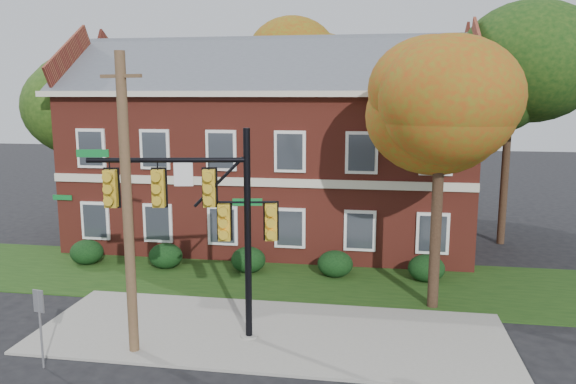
# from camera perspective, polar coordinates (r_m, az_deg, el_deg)

# --- Properties ---
(ground) EXTENTS (120.00, 120.00, 0.00)m
(ground) POSITION_cam_1_polar(r_m,az_deg,el_deg) (16.48, -2.50, -15.64)
(ground) COLOR black
(ground) RESTS_ON ground
(sidewalk) EXTENTS (14.00, 5.00, 0.08)m
(sidewalk) POSITION_cam_1_polar(r_m,az_deg,el_deg) (17.35, -1.81, -14.12)
(sidewalk) COLOR gray
(sidewalk) RESTS_ON ground
(grass_strip) EXTENTS (30.00, 6.00, 0.04)m
(grass_strip) POSITION_cam_1_polar(r_m,az_deg,el_deg) (21.95, 0.70, -8.92)
(grass_strip) COLOR #193811
(grass_strip) RESTS_ON ground
(apartment_building) EXTENTS (18.80, 8.80, 9.74)m
(apartment_building) POSITION_cam_1_polar(r_m,az_deg,el_deg) (27.06, -1.62, 5.41)
(apartment_building) COLOR maroon
(apartment_building) RESTS_ON ground
(hedge_far_left) EXTENTS (1.40, 1.26, 1.05)m
(hedge_far_left) POSITION_cam_1_polar(r_m,az_deg,el_deg) (25.30, -19.76, -5.77)
(hedge_far_left) COLOR black
(hedge_far_left) RESTS_ON ground
(hedge_left) EXTENTS (1.40, 1.26, 1.05)m
(hedge_left) POSITION_cam_1_polar(r_m,az_deg,el_deg) (23.83, -12.32, -6.36)
(hedge_left) COLOR black
(hedge_left) RESTS_ON ground
(hedge_center) EXTENTS (1.40, 1.26, 1.05)m
(hedge_center) POSITION_cam_1_polar(r_m,az_deg,el_deg) (22.81, -4.05, -6.88)
(hedge_center) COLOR black
(hedge_center) RESTS_ON ground
(hedge_right) EXTENTS (1.40, 1.26, 1.05)m
(hedge_right) POSITION_cam_1_polar(r_m,az_deg,el_deg) (22.30, 4.81, -7.29)
(hedge_right) COLOR black
(hedge_right) RESTS_ON ground
(hedge_far_right) EXTENTS (1.40, 1.26, 1.05)m
(hedge_far_right) POSITION_cam_1_polar(r_m,az_deg,el_deg) (22.33, 13.88, -7.53)
(hedge_far_right) COLOR black
(hedge_far_right) RESTS_ON ground
(tree_near_right) EXTENTS (4.50, 4.25, 8.58)m
(tree_near_right) POSITION_cam_1_polar(r_m,az_deg,el_deg) (18.55, 16.06, 8.18)
(tree_near_right) COLOR black
(tree_near_right) RESTS_ON ground
(tree_left_rear) EXTENTS (5.40, 5.10, 8.88)m
(tree_left_rear) POSITION_cam_1_polar(r_m,az_deg,el_deg) (29.38, -21.28, 8.41)
(tree_left_rear) COLOR black
(tree_left_rear) RESTS_ON ground
(tree_right_rear) EXTENTS (6.30, 5.95, 10.62)m
(tree_right_rear) POSITION_cam_1_polar(r_m,az_deg,el_deg) (28.09, 22.50, 11.24)
(tree_right_rear) COLOR black
(tree_right_rear) RESTS_ON ground
(tree_far_rear) EXTENTS (6.84, 6.46, 11.52)m
(tree_far_rear) POSITION_cam_1_polar(r_m,az_deg,el_deg) (34.59, 3.07, 12.77)
(tree_far_rear) COLOR black
(tree_far_rear) RESTS_ON ground
(traffic_signal) EXTENTS (5.48, 1.15, 6.19)m
(traffic_signal) POSITION_cam_1_polar(r_m,az_deg,el_deg) (15.95, -8.13, -2.00)
(traffic_signal) COLOR gray
(traffic_signal) RESTS_ON ground
(utility_pole) EXTENTS (1.26, 0.40, 8.20)m
(utility_pole) POSITION_cam_1_polar(r_m,az_deg,el_deg) (15.53, -16.01, -1.42)
(utility_pole) COLOR brown
(utility_pole) RESTS_ON ground
(sign_post) EXTENTS (0.31, 0.10, 2.14)m
(sign_post) POSITION_cam_1_polar(r_m,az_deg,el_deg) (16.20, -23.92, -11.38)
(sign_post) COLOR slate
(sign_post) RESTS_ON ground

